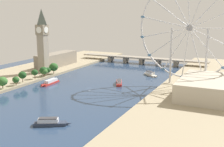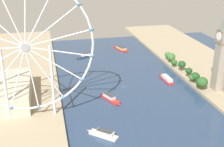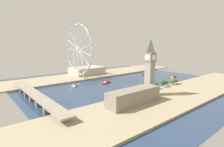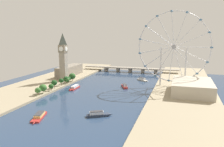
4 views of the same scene
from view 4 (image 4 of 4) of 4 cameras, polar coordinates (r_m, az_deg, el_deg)
The scene contains 14 objects.
ground_plane at distance 356.48m, azimuth -1.64°, elevation -4.27°, with size 402.15×402.15×0.00m, color navy.
riverbank_left at distance 407.51m, azimuth -17.32°, elevation -2.69°, with size 90.00×520.00×3.00m, color tan.
riverbank_right at distance 338.39m, azimuth 17.40°, elevation -5.27°, with size 90.00×520.00×3.00m, color tan.
clock_tower at distance 418.87m, azimuth -11.98°, elevation 4.21°, with size 13.62×13.62×84.71m.
parliament_block at distance 470.91m, azimuth -10.46°, elevation 0.70°, with size 22.00×78.77×19.81m, color gray.
tree_row_embankment at distance 380.48m, azimuth -12.76°, elevation -1.92°, with size 14.19×107.84×14.41m.
ferris_wheel at distance 379.31m, azimuth 15.07°, elevation 6.28°, with size 114.35×3.20×119.99m.
riverside_hall at distance 348.71m, azimuth 19.23°, elevation -3.18°, with size 55.13×78.08×17.53m, color #BCB29E.
river_bridge at distance 521.94m, azimuth 4.58°, elevation 1.18°, with size 214.15×16.35×10.62m.
tour_boat_0 at distance 433.43m, azimuth 7.52°, elevation -1.44°, with size 24.14×21.96×5.77m.
tour_boat_1 at distance 250.59m, azimuth -3.54°, elevation -10.01°, with size 27.00×17.32×5.96m.
tour_boat_2 at distance 372.89m, azimuth -9.25°, elevation -3.40°, with size 7.83×32.33×5.26m.
tour_boat_3 at distance 257.82m, azimuth -17.59°, elevation -10.00°, with size 17.01×35.03×4.89m.
tour_boat_4 at distance 378.69m, azimuth 3.14°, elevation -3.08°, with size 16.31×29.37×5.60m.
Camera 4 is at (111.05, -326.95, 88.58)m, focal length 36.94 mm.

